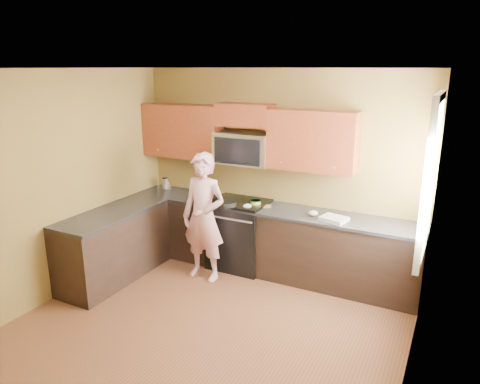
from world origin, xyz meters
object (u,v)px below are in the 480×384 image
Objects in this scene: travel_mug at (166,189)px; butter_tub at (256,206)px; woman at (204,217)px; frying_pan at (226,205)px; microwave at (244,163)px; stove at (239,234)px.

butter_tub is at bearing -6.09° from travel_mug.
travel_mug is (-1.60, 0.17, 0.00)m from butter_tub.
butter_tub is at bearing 48.13° from woman.
frying_pan is 3.63× the size of butter_tub.
stove is at bearing -90.00° from microwave.
microwave is at bearing 90.00° from stove.
woman is 3.35× the size of frying_pan.
microwave is 1.51× the size of frying_pan.
butter_tub is at bearing -2.48° from stove.
microwave is (0.00, 0.12, 0.97)m from stove.
microwave is 0.92m from woman.
microwave is at bearing -1.48° from travel_mug.
stove is at bearing 92.10° from frying_pan.
travel_mug is (-1.35, 0.16, 0.45)m from stove.
microwave is 5.49× the size of butter_tub.
butter_tub is (0.25, -0.01, 0.45)m from stove.
woman reaches higher than butter_tub.
woman is 0.72m from butter_tub.
frying_pan is (-0.07, -0.26, 0.47)m from stove.
woman reaches higher than frying_pan.
stove is at bearing -6.76° from travel_mug.
frying_pan is 1.34m from travel_mug.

